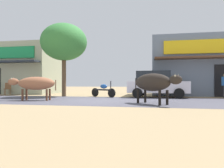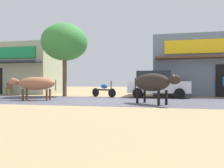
{
  "view_description": "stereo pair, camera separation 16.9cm",
  "coord_description": "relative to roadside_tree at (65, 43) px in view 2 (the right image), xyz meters",
  "views": [
    {
      "loc": [
        2.92,
        -10.6,
        0.9
      ],
      "look_at": [
        0.64,
        0.9,
        0.84
      ],
      "focal_mm": 34.04,
      "sensor_mm": 36.0,
      "label": 1
    },
    {
      "loc": [
        3.09,
        -10.56,
        0.9
      ],
      "look_at": [
        0.64,
        0.9,
        0.84
      ],
      "focal_mm": 34.04,
      "sensor_mm": 36.0,
      "label": 2
    }
  ],
  "objects": [
    {
      "name": "storefront_left_cafe",
      "position": [
        -5.57,
        3.5,
        -1.51
      ],
      "size": [
        6.25,
        4.99,
        4.22
      ],
      "color": "#A4A88A",
      "rests_on": "ground"
    },
    {
      "name": "storefront_right_club",
      "position": [
        9.61,
        3.5,
        -1.51
      ],
      "size": [
        7.59,
        4.99,
        4.22
      ],
      "color": "slate",
      "rests_on": "ground"
    },
    {
      "name": "ground",
      "position": [
        3.02,
        -2.74,
        -3.63
      ],
      "size": [
        80.0,
        80.0,
        0.0
      ],
      "primitive_type": "plane",
      "color": "#A08760"
    },
    {
      "name": "asphalt_road",
      "position": [
        3.02,
        -2.74,
        -3.63
      ],
      "size": [
        72.0,
        5.45,
        0.0
      ],
      "primitive_type": "cube",
      "color": "#4C4B56",
      "rests_on": "ground"
    },
    {
      "name": "parked_hatchback_car",
      "position": [
        6.11,
        0.25,
        -2.79
      ],
      "size": [
        3.78,
        2.05,
        1.64
      ],
      "color": "silver",
      "rests_on": "ground"
    },
    {
      "name": "roadside_tree",
      "position": [
        0.0,
        0.0,
        0.0
      ],
      "size": [
        3.08,
        3.08,
        4.88
      ],
      "color": "brown",
      "rests_on": "ground"
    },
    {
      "name": "parked_motorcycle",
      "position": [
        2.74,
        -0.07,
        -3.17
      ],
      "size": [
        1.79,
        1.0,
        1.03
      ],
      "color": "black",
      "rests_on": "ground"
    },
    {
      "name": "cafe_chair_by_doorway",
      "position": [
        -5.06,
        1.02,
        -3.11
      ],
      "size": [
        0.62,
        0.62,
        0.92
      ],
      "color": "brown",
      "rests_on": "ground"
    },
    {
      "name": "cow_near_brown",
      "position": [
        -0.09,
        -3.37,
        -2.76
      ],
      "size": [
        2.5,
        1.02,
        1.22
      ],
      "color": "#995F41",
      "rests_on": "ground"
    },
    {
      "name": "cow_far_dark",
      "position": [
        5.9,
        -4.14,
        -2.71
      ],
      "size": [
        2.13,
        2.03,
        1.31
      ],
      "color": "#2A231E",
      "rests_on": "ground"
    }
  ]
}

